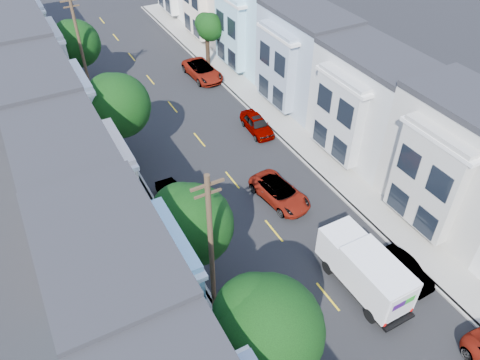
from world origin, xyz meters
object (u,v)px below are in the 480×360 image
object	(u,v)px
tree_c	(190,226)
lead_sedan	(280,193)
tree_e	(76,44)
parked_right_d	(202,71)
utility_pole_far	(82,52)
parked_left_c	(268,347)
fedex_truck	(365,269)
tree_d	(117,107)
utility_pole_near	(211,254)
parked_right_c	(257,124)
parked_left_d	(173,198)
parked_right_b	(405,270)
tree_far_r	(209,28)
tree_b	(266,332)

from	to	relation	value
tree_c	lead_sedan	xyz separation A→B (m)	(8.26, 3.77, -4.05)
tree_e	parked_right_d	xyz separation A→B (m)	(11.20, -2.62, -4.13)
utility_pole_far	parked_left_c	size ratio (longest dim) A/B	2.21
fedex_truck	parked_right_d	distance (m)	28.39
tree_d	parked_right_d	distance (m)	15.78
tree_d	utility_pole_near	distance (m)	15.72
parked_right_c	tree_e	bearing A→B (deg)	132.87
parked_right_c	lead_sedan	bearing A→B (deg)	-105.71
utility_pole_far	parked_left_c	bearing A→B (deg)	-87.27
parked_left_d	tree_e	bearing A→B (deg)	94.77
utility_pole_near	parked_right_b	size ratio (longest dim) A/B	2.74
parked_left_d	parked_right_b	world-z (taller)	parked_left_d
tree_far_r	parked_left_d	world-z (taller)	tree_far_r
tree_far_r	parked_left_c	world-z (taller)	tree_far_r
fedex_truck	parked_right_c	bearing A→B (deg)	80.21
parked_left_c	parked_left_d	bearing A→B (deg)	88.85
tree_e	tree_far_r	size ratio (longest dim) A/B	1.28
tree_d	parked_right_c	world-z (taller)	tree_d
tree_b	utility_pole_near	distance (m)	5.22
tree_c	utility_pole_near	size ratio (longest dim) A/B	0.70
fedex_truck	parked_left_c	bearing A→B (deg)	-172.09
tree_c	tree_far_r	distance (m)	28.76
utility_pole_far	parked_right_b	bearing A→B (deg)	-68.84
utility_pole_far	fedex_truck	bearing A→B (deg)	-73.43
tree_d	parked_left_d	size ratio (longest dim) A/B	2.00
fedex_truck	tree_far_r	bearing A→B (deg)	80.51
tree_b	parked_right_b	bearing A→B (deg)	11.42
tree_far_r	parked_right_b	world-z (taller)	tree_far_r
utility_pole_near	parked_right_c	size ratio (longest dim) A/B	2.30
tree_e	parked_left_c	world-z (taller)	tree_e
utility_pole_near	parked_left_d	size ratio (longest dim) A/B	2.65
utility_pole_far	parked_right_d	world-z (taller)	utility_pole_far
lead_sedan	parked_right_d	xyz separation A→B (m)	(2.95, 19.49, 0.07)
tree_b	utility_pole_near	size ratio (longest dim) A/B	0.80
utility_pole_near	utility_pole_far	xyz separation A→B (m)	(0.00, 26.00, 0.00)
tree_c	parked_right_d	bearing A→B (deg)	64.28
utility_pole_far	parked_right_b	size ratio (longest dim) A/B	2.74
utility_pole_near	parked_right_d	xyz separation A→B (m)	(11.20, 25.92, -4.40)
tree_c	tree_far_r	xyz separation A→B (m)	(13.19, 25.54, -0.71)
fedex_truck	tree_d	bearing A→B (deg)	114.43
parked_right_b	tree_d	bearing A→B (deg)	118.70
lead_sedan	tree_far_r	bearing A→B (deg)	69.51
tree_d	parked_left_d	xyz separation A→B (m)	(1.40, -6.11, -4.54)
tree_e	lead_sedan	distance (m)	23.97
tree_d	parked_left_c	bearing A→B (deg)	-85.80
tree_far_r	utility_pole_near	bearing A→B (deg)	-115.06
parked_left_c	parked_right_b	size ratio (longest dim) A/B	1.24
tree_c	tree_e	size ratio (longest dim) A/B	1.00
utility_pole_near	parked_right_d	bearing A→B (deg)	66.63
tree_e	utility_pole_near	world-z (taller)	utility_pole_near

